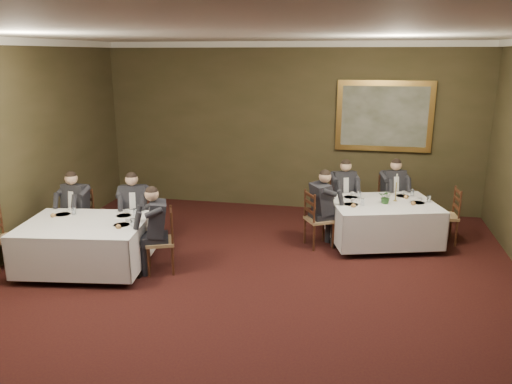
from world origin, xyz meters
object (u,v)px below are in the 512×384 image
(chair_main_backright, at_px, (390,212))
(chair_main_endleft, at_px, (318,231))
(chair_sec_backright, at_px, (136,232))
(diner_sec_backright, at_px, (135,219))
(diner_main_backleft, at_px, (343,202))
(diner_main_backright, at_px, (391,201))
(diner_sec_backleft, at_px, (78,218))
(table_main, at_px, (382,220))
(chair_sec_endleft, at_px, (13,250))
(chair_sec_backleft, at_px, (80,230))
(candlestick, at_px, (396,191))
(chair_main_backleft, at_px, (342,213))
(diner_sec_endright, at_px, (160,240))
(table_second, at_px, (86,242))
(chair_main_endright, at_px, (444,227))
(painting, at_px, (384,116))
(diner_main_endleft, at_px, (319,218))
(centerpiece, at_px, (386,196))
(chair_sec_endright, at_px, (161,254))

(chair_main_backright, bearing_deg, chair_main_endleft, 23.54)
(chair_sec_backright, relative_size, diner_sec_backright, 0.74)
(diner_main_backleft, bearing_deg, diner_main_backright, 174.70)
(diner_sec_backleft, height_order, chair_sec_backright, diner_sec_backleft)
(diner_main_backright, xyz_separation_m, chair_sec_backright, (-4.38, -2.03, -0.23))
(table_main, relative_size, chair_sec_endleft, 2.10)
(chair_main_endleft, bearing_deg, chair_sec_backleft, -108.74)
(chair_main_endleft, bearing_deg, candlestick, 79.55)
(chair_main_backleft, xyz_separation_m, chair_main_backright, (0.92, 0.27, 0.00))
(diner_sec_endright, height_order, candlestick, diner_sec_endright)
(chair_sec_endleft, bearing_deg, chair_main_endleft, 92.51)
(table_second, bearing_deg, diner_main_backleft, 36.00)
(chair_sec_endleft, relative_size, candlestick, 1.99)
(candlestick, bearing_deg, chair_main_endright, 11.15)
(chair_main_backleft, relative_size, chair_sec_endleft, 1.00)
(chair_main_backleft, height_order, chair_main_backright, same)
(table_main, height_order, painting, painting)
(table_main, relative_size, chair_sec_backright, 2.10)
(diner_sec_backright, xyz_separation_m, candlestick, (4.37, 1.17, 0.44))
(diner_main_endleft, distance_m, painting, 2.86)
(table_second, xyz_separation_m, candlestick, (4.73, 2.18, 0.50))
(table_second, relative_size, diner_main_backleft, 1.51)
(diner_main_endleft, distance_m, chair_sec_endleft, 4.99)
(painting, bearing_deg, centerpiece, -89.05)
(diner_main_backleft, height_order, chair_sec_backleft, diner_main_backleft)
(diner_main_endleft, bearing_deg, chair_sec_endright, -86.34)
(diner_sec_backright, height_order, painting, painting)
(chair_main_endleft, relative_size, chair_main_endright, 1.00)
(chair_main_backleft, height_order, centerpiece, centerpiece)
(chair_main_backright, xyz_separation_m, diner_sec_backleft, (-5.36, -2.19, 0.23))
(diner_sec_backright, relative_size, centerpiece, 5.23)
(table_second, relative_size, chair_sec_endright, 2.04)
(painting, bearing_deg, chair_main_endright, -54.64)
(candlestick, bearing_deg, chair_main_endleft, -160.09)
(table_second, distance_m, chair_main_backleft, 4.72)
(table_main, relative_size, table_second, 1.03)
(chair_sec_endright, bearing_deg, painting, -64.91)
(painting, bearing_deg, chair_sec_backleft, -149.71)
(chair_main_endleft, xyz_separation_m, diner_sec_backleft, (-4.07, -0.85, 0.23))
(candlestick, bearing_deg, diner_sec_backright, -164.98)
(diner_main_backleft, distance_m, diner_sec_backleft, 4.83)
(table_second, xyz_separation_m, diner_sec_backleft, (-0.63, 0.86, 0.06))
(chair_main_endleft, relative_size, diner_sec_backleft, 0.74)
(chair_sec_backright, distance_m, chair_sec_endleft, 1.93)
(chair_sec_endleft, distance_m, centerpiece, 6.15)
(chair_main_endright, xyz_separation_m, diner_sec_backleft, (-6.24, -1.49, 0.23))
(diner_main_backleft, xyz_separation_m, chair_main_endleft, (-0.37, -1.06, -0.23))
(chair_sec_backright, distance_m, painting, 5.36)
(diner_main_backright, xyz_separation_m, painting, (-0.20, 0.84, 1.52))
(chair_main_backright, height_order, diner_sec_backright, diner_sec_backright)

